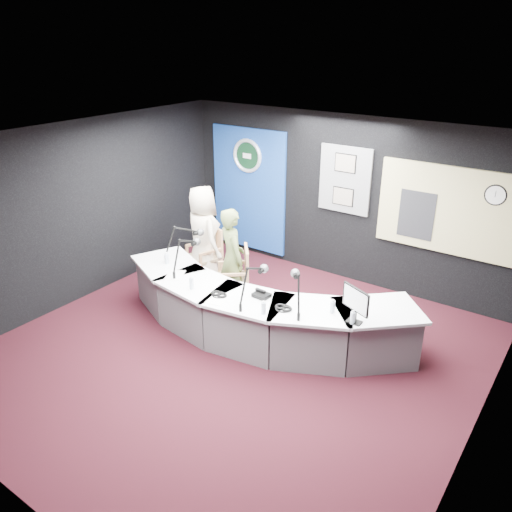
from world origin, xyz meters
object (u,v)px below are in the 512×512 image
Objects in this scene: broadcast_desk at (254,312)px; person_woman at (232,258)px; person_man at (203,235)px; armchair_left at (204,258)px; armchair_right at (232,275)px.

broadcast_desk is 1.05m from person_woman.
person_man is 0.98m from person_woman.
person_woman is at bearing -3.84° from armchair_left.
broadcast_desk is 2.82× the size of person_woman.
armchair_right is at bearing -3.84° from armchair_left.
person_woman is at bearing -179.09° from person_man.
armchair_left is at bearing -152.48° from armchair_right.
person_woman is (0.91, -0.38, -0.05)m from person_man.
armchair_left is 0.41m from person_man.
broadcast_desk is 2.66× the size of person_man.
person_woman reaches higher than broadcast_desk.
armchair_left is 1.04m from person_woman.
person_man reaches higher than armchair_right.
armchair_left is at bearing 8.77° from person_woman.
broadcast_desk is at bearing 16.44° from armchair_right.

